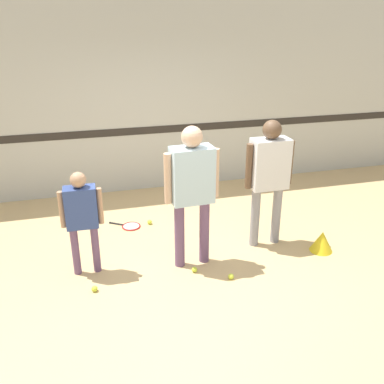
{
  "coord_description": "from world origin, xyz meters",
  "views": [
    {
      "loc": [
        -1.08,
        -4.18,
        2.8
      ],
      "look_at": [
        0.07,
        0.13,
        0.93
      ],
      "focal_mm": 40.0,
      "sensor_mm": 36.0,
      "label": 1
    }
  ],
  "objects": [
    {
      "name": "tennis_ball_stray_left",
      "position": [
        -1.1,
        -0.16,
        0.03
      ],
      "size": [
        0.07,
        0.07,
        0.07
      ],
      "primitive_type": "sphere",
      "color": "#CCE038",
      "rests_on": "ground_plane"
    },
    {
      "name": "wall_back",
      "position": [
        0.0,
        2.67,
        1.6
      ],
      "size": [
        16.0,
        0.07,
        3.2
      ],
      "color": "beige",
      "rests_on": "ground_plane"
    },
    {
      "name": "person_student_right",
      "position": [
        1.12,
        0.35,
        1.02
      ],
      "size": [
        0.63,
        0.26,
        1.65
      ],
      "rotation": [
        0.0,
        0.0,
        -3.13
      ],
      "color": "gray",
      "rests_on": "ground_plane"
    },
    {
      "name": "person_student_left",
      "position": [
        -1.16,
        0.25,
        0.77
      ],
      "size": [
        0.47,
        0.2,
        1.24
      ],
      "rotation": [
        0.0,
        0.0,
        -0.02
      ],
      "color": "#6B4C70",
      "rests_on": "ground_plane"
    },
    {
      "name": "person_instructor",
      "position": [
        0.07,
        0.13,
        1.05
      ],
      "size": [
        0.64,
        0.29,
        1.69
      ],
      "rotation": [
        0.0,
        0.0,
        0.06
      ],
      "color": "#6B4C70",
      "rests_on": "ground_plane"
    },
    {
      "name": "tennis_ball_by_spare_racket",
      "position": [
        -0.25,
        1.28,
        0.03
      ],
      "size": [
        0.07,
        0.07,
        0.07
      ],
      "primitive_type": "sphere",
      "color": "#CCE038",
      "rests_on": "ground_plane"
    },
    {
      "name": "tennis_ball_near_instructor",
      "position": [
        0.05,
        -0.08,
        0.03
      ],
      "size": [
        0.07,
        0.07,
        0.07
      ],
      "primitive_type": "sphere",
      "color": "#CCE038",
      "rests_on": "ground_plane"
    },
    {
      "name": "racket_spare_on_floor",
      "position": [
        -0.53,
        1.27,
        0.01
      ],
      "size": [
        0.48,
        0.39,
        0.03
      ],
      "rotation": [
        0.0,
        0.0,
        2.54
      ],
      "color": "red",
      "rests_on": "ground_plane"
    },
    {
      "name": "tennis_ball_stray_right",
      "position": [
        0.41,
        -0.32,
        0.03
      ],
      "size": [
        0.07,
        0.07,
        0.07
      ],
      "primitive_type": "sphere",
      "color": "#CCE038",
      "rests_on": "ground_plane"
    },
    {
      "name": "training_cone",
      "position": [
        1.74,
        -0.02,
        0.13
      ],
      "size": [
        0.29,
        0.29,
        0.27
      ],
      "color": "yellow",
      "rests_on": "ground_plane"
    },
    {
      "name": "ground_plane",
      "position": [
        0.0,
        0.0,
        0.0
      ],
      "size": [
        16.0,
        16.0,
        0.0
      ],
      "primitive_type": "plane",
      "color": "tan"
    }
  ]
}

